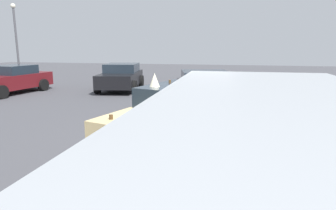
% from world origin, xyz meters
% --- Properties ---
extents(ground_plane, '(60.00, 60.00, 0.00)m').
position_xyz_m(ground_plane, '(0.00, 0.00, 0.00)').
color(ground_plane, '#47474C').
extents(art_car_decorated, '(4.90, 3.00, 1.69)m').
position_xyz_m(art_car_decorated, '(0.04, -0.01, 0.71)').
color(art_car_decorated, '#D8BC7F').
rests_on(art_car_decorated, ground).
extents(parked_van_behind_left, '(4.85, 2.28, 1.93)m').
position_xyz_m(parked_van_behind_left, '(-4.63, -1.57, 1.10)').
color(parked_van_behind_left, '#9EA3A8').
rests_on(parked_van_behind_left, ground).
extents(parked_sedan_behind_right, '(4.31, 2.32, 1.37)m').
position_xyz_m(parked_sedan_behind_right, '(5.53, 9.44, 0.69)').
color(parked_sedan_behind_right, '#5B1419').
rests_on(parked_sedan_behind_right, ground).
extents(parked_sedan_far_right, '(4.38, 2.73, 1.42)m').
position_xyz_m(parked_sedan_far_right, '(3.92, -0.21, 0.71)').
color(parked_sedan_far_right, black).
rests_on(parked_sedan_far_right, ground).
extents(parked_sedan_row_back_far, '(4.24, 2.51, 1.38)m').
position_xyz_m(parked_sedan_row_back_far, '(7.82, 4.56, 0.71)').
color(parked_sedan_row_back_far, black).
rests_on(parked_sedan_row_back_far, ground).
extents(lot_lamp_post, '(0.28, 0.28, 4.72)m').
position_xyz_m(lot_lamp_post, '(8.61, 11.38, 2.83)').
color(lot_lamp_post, '#4C4C51').
rests_on(lot_lamp_post, ground).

